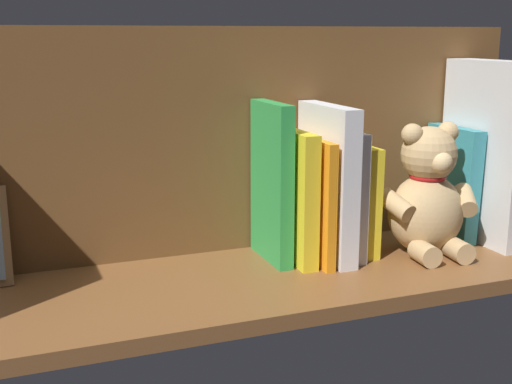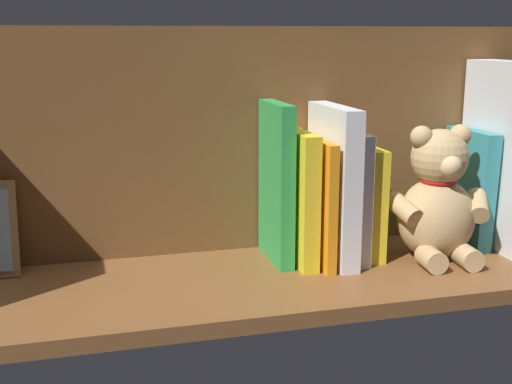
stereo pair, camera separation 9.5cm
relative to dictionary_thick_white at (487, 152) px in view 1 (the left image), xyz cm
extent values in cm
cube|color=brown|center=(42.03, 2.48, -16.08)|extent=(102.12, 30.24, 2.20)
cube|color=brown|center=(42.03, -10.38, 2.65)|extent=(102.12, 1.50, 35.26)
cube|color=silver|center=(0.00, 0.00, 0.00)|extent=(4.86, 18.27, 29.97)
cube|color=teal|center=(4.37, -3.05, -5.50)|extent=(3.07, 12.37, 19.02)
ellipsoid|color=tan|center=(13.23, 2.49, -8.67)|extent=(12.94, 11.79, 12.64)
sphere|color=tan|center=(13.23, 2.49, 0.91)|extent=(8.69, 8.69, 8.69)
sphere|color=tan|center=(9.98, 2.79, 4.17)|extent=(3.36, 3.36, 3.36)
sphere|color=tan|center=(16.47, 2.19, 4.17)|extent=(3.36, 3.36, 3.36)
sphere|color=#DBB77F|center=(13.57, 6.16, 0.26)|extent=(3.36, 3.36, 3.36)
cylinder|color=tan|center=(7.40, 4.61, -6.46)|extent=(5.33, 6.88, 4.67)
cylinder|color=tan|center=(19.35, 3.51, -6.46)|extent=(4.44, 6.76, 4.67)
cylinder|color=tan|center=(10.89, 8.10, -13.31)|extent=(3.78, 5.03, 3.36)
cylinder|color=tan|center=(16.55, 7.58, -13.31)|extent=(3.78, 5.03, 3.36)
torus|color=red|center=(13.23, 2.49, -2.55)|extent=(6.27, 6.27, 0.99)
cube|color=yellow|center=(23.08, -2.77, -6.36)|extent=(2.54, 12.93, 17.27)
cube|color=silver|center=(25.82, -2.14, -5.06)|extent=(1.71, 14.18, 19.86)
cube|color=silver|center=(28.81, -1.36, -3.12)|extent=(2.94, 15.74, 23.73)
cube|color=orange|center=(31.68, -1.50, -5.49)|extent=(1.47, 15.47, 18.99)
cube|color=yellow|center=(34.33, -2.12, -4.92)|extent=(2.50, 14.22, 20.13)
cube|color=green|center=(37.35, -3.12, -2.85)|extent=(2.21, 12.24, 24.27)
camera|label=1|loc=(75.18, 88.96, 19.14)|focal=47.19mm
camera|label=2|loc=(66.14, 91.90, 19.14)|focal=47.19mm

